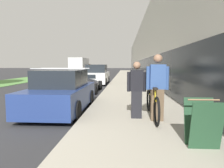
% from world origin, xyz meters
% --- Properties ---
extents(sidewalk_slab, '(3.40, 70.00, 0.13)m').
position_xyz_m(sidewalk_slab, '(5.43, 21.00, 0.06)').
color(sidewalk_slab, '#B2AA99').
rests_on(sidewalk_slab, ground).
extents(storefront_facade, '(10.01, 70.00, 7.25)m').
position_xyz_m(storefront_facade, '(12.16, 29.00, 3.62)').
color(storefront_facade, silver).
rests_on(storefront_facade, ground).
extents(lawn_strip, '(4.22, 70.00, 0.03)m').
position_xyz_m(lawn_strip, '(-6.24, 25.00, 0.01)').
color(lawn_strip, '#5B9347').
rests_on(lawn_strip, ground).
extents(tandem_bicycle, '(0.52, 2.46, 0.94)m').
position_xyz_m(tandem_bicycle, '(5.81, 2.38, 0.53)').
color(tandem_bicycle, black).
rests_on(tandem_bicycle, sidewalk_slab).
extents(person_rider, '(0.61, 0.24, 1.80)m').
position_xyz_m(person_rider, '(5.90, 2.08, 1.04)').
color(person_rider, brown).
rests_on(person_rider, sidewalk_slab).
extents(person_bystander, '(0.55, 0.21, 1.61)m').
position_xyz_m(person_bystander, '(5.36, 2.31, 0.94)').
color(person_bystander, black).
rests_on(person_bystander, sidewalk_slab).
extents(bike_rack_hoop, '(0.05, 0.60, 0.84)m').
position_xyz_m(bike_rack_hoop, '(6.58, 6.65, 0.64)').
color(bike_rack_hoop, '#4C4C51').
rests_on(bike_rack_hoop, sidewalk_slab).
extents(cruiser_bike_nearest, '(0.52, 1.74, 0.88)m').
position_xyz_m(cruiser_bike_nearest, '(6.56, 7.91, 0.50)').
color(cruiser_bike_nearest, black).
rests_on(cruiser_bike_nearest, sidewalk_slab).
extents(cruiser_bike_middle, '(0.52, 1.80, 0.94)m').
position_xyz_m(cruiser_bike_middle, '(6.63, 10.15, 0.52)').
color(cruiser_bike_middle, black).
rests_on(cruiser_bike_middle, sidewalk_slab).
extents(sandwich_board_sign, '(0.56, 0.56, 0.90)m').
position_xyz_m(sandwich_board_sign, '(6.45, 0.31, 0.58)').
color(sandwich_board_sign, '#23472D').
rests_on(sandwich_board_sign, sidewalk_slab).
extents(parked_sedan_curbside, '(1.85, 4.01, 1.54)m').
position_xyz_m(parked_sedan_curbside, '(2.78, 3.57, 0.67)').
color(parked_sedan_curbside, navy).
rests_on(parked_sedan_curbside, ground).
extents(vintage_roadster_curbside, '(1.80, 4.13, 1.03)m').
position_xyz_m(vintage_roadster_curbside, '(2.57, 8.75, 0.45)').
color(vintage_roadster_curbside, black).
rests_on(vintage_roadster_curbside, ground).
extents(parked_sedan_far, '(1.96, 4.41, 1.69)m').
position_xyz_m(parked_sedan_far, '(2.57, 13.88, 0.76)').
color(parked_sedan_far, white).
rests_on(parked_sedan_far, ground).
extents(moving_truck, '(2.23, 7.16, 2.76)m').
position_xyz_m(moving_truck, '(-2.30, 29.06, 1.40)').
color(moving_truck, orange).
rests_on(moving_truck, ground).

